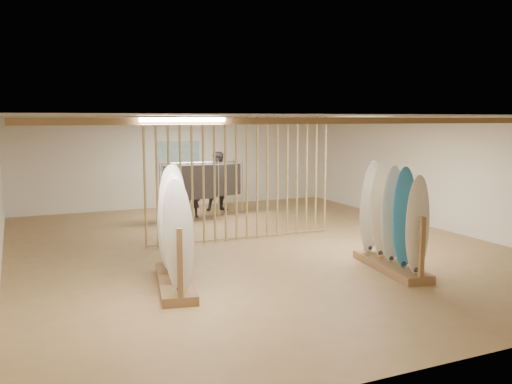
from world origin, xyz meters
name	(u,v)px	position (x,y,z in m)	size (l,w,h in m)	color
floor	(256,247)	(0.00, 0.00, 0.00)	(12.00, 12.00, 0.00)	#A58050
ceiling	(256,116)	(0.00, 0.00, 2.80)	(12.00, 12.00, 0.00)	gray
wall_back	(178,162)	(0.00, 6.00, 1.40)	(12.00, 12.00, 0.00)	white
wall_front	(474,240)	(0.00, -6.00, 1.40)	(12.00, 12.00, 0.00)	white
wall_right	(438,173)	(5.00, 0.00, 1.40)	(12.00, 12.00, 0.00)	white
ceiling_slats	(256,120)	(0.00, 0.00, 2.72)	(9.50, 6.12, 0.10)	olive
light_panels	(256,119)	(0.00, 0.00, 2.74)	(1.20, 0.35, 0.06)	white
bamboo_partition	(242,179)	(0.00, 0.80, 1.40)	(4.45, 0.05, 2.78)	#A2874F
poster	(178,156)	(0.00, 5.98, 1.60)	(1.40, 0.03, 0.90)	teal
rack_left	(174,247)	(-2.36, -1.99, 0.67)	(0.93, 2.13, 1.97)	olive
rack_right	(392,235)	(1.53, -2.64, 0.66)	(0.81, 2.08, 1.93)	olive
clothing_rack_a	(189,182)	(-0.39, 3.53, 1.06)	(1.52, 0.43, 1.63)	silver
clothing_rack_b	(218,180)	(0.57, 3.94, 1.02)	(1.42, 0.70, 1.57)	silver
shopper_a	(191,187)	(-0.21, 3.98, 0.85)	(0.62, 0.42, 1.71)	#212128
shopper_b	(220,178)	(0.89, 4.63, 1.01)	(0.97, 0.76, 2.02)	#312B26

